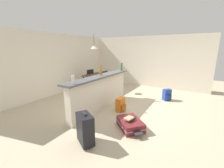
{
  "coord_description": "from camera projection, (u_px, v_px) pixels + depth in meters",
  "views": [
    {
      "loc": [
        -4.18,
        -2.07,
        1.88
      ],
      "look_at": [
        0.28,
        0.55,
        0.63
      ],
      "focal_mm": 23.34,
      "sensor_mm": 36.0,
      "label": 1
    }
  ],
  "objects": [
    {
      "name": "wall_back",
      "position": [
        58.0,
        64.0,
        6.17
      ],
      "size": [
        6.6,
        0.1,
        2.5
      ],
      "primitive_type": "cube",
      "color": "silver",
      "rests_on": "ground_plane"
    },
    {
      "name": "dining_chair_far_side",
      "position": [
        89.0,
        78.0,
        7.04
      ],
      "size": [
        0.46,
        0.46,
        0.93
      ],
      "color": "black",
      "rests_on": "ground_plane"
    },
    {
      "name": "suitcase_flat_maroon",
      "position": [
        130.0,
        124.0,
        3.52
      ],
      "size": [
        0.83,
        0.84,
        0.22
      ],
      "color": "maroon",
      "rests_on": "ground_plane"
    },
    {
      "name": "book_stack",
      "position": [
        130.0,
        118.0,
        3.49
      ],
      "size": [
        0.32,
        0.21,
        0.08
      ],
      "color": "black",
      "rests_on": "suitcase_flat_maroon"
    },
    {
      "name": "bar_countertop",
      "position": [
        101.0,
        76.0,
        4.5
      ],
      "size": [
        2.96,
        0.4,
        0.05
      ],
      "primitive_type": "cube",
      "color": "#4C4C51",
      "rests_on": "partition_half_wall"
    },
    {
      "name": "pendant_lamp",
      "position": [
        94.0,
        47.0,
        6.36
      ],
      "size": [
        0.34,
        0.34,
        0.66
      ],
      "color": "black"
    },
    {
      "name": "bottle_white",
      "position": [
        73.0,
        80.0,
        3.38
      ],
      "size": [
        0.07,
        0.07,
        0.2
      ],
      "primitive_type": "cylinder",
      "color": "silver",
      "rests_on": "bar_countertop"
    },
    {
      "name": "bottle_green",
      "position": [
        122.0,
        67.0,
        5.45
      ],
      "size": [
        0.07,
        0.07,
        0.3
      ],
      "primitive_type": "cylinder",
      "color": "#2D6B38",
      "rests_on": "bar_countertop"
    },
    {
      "name": "backpack_orange",
      "position": [
        121.0,
        105.0,
        4.47
      ],
      "size": [
        0.3,
        0.27,
        0.42
      ],
      "color": "orange",
      "rests_on": "ground_plane"
    },
    {
      "name": "partition_half_wall",
      "position": [
        101.0,
        93.0,
        4.62
      ],
      "size": [
        2.8,
        0.2,
        1.03
      ],
      "primitive_type": "cube",
      "color": "silver",
      "rests_on": "ground_plane"
    },
    {
      "name": "backpack_blue",
      "position": [
        167.0,
        95.0,
        5.44
      ],
      "size": [
        0.34,
        0.34,
        0.42
      ],
      "color": "#233D93",
      "rests_on": "ground_plane"
    },
    {
      "name": "dining_chair_near_partition",
      "position": [
        106.0,
        81.0,
        6.44
      ],
      "size": [
        0.42,
        0.42,
        0.93
      ],
      "color": "black",
      "rests_on": "ground_plane"
    },
    {
      "name": "dining_table",
      "position": [
        96.0,
        76.0,
        6.71
      ],
      "size": [
        1.1,
        0.8,
        0.74
      ],
      "color": "#4C331E",
      "rests_on": "ground_plane"
    },
    {
      "name": "suitcase_upright_black",
      "position": [
        85.0,
        129.0,
        2.9
      ],
      "size": [
        0.43,
        0.5,
        0.67
      ],
      "color": "black",
      "rests_on": "ground_plane"
    },
    {
      "name": "wall_right",
      "position": [
        144.0,
        62.0,
        7.37
      ],
      "size": [
        0.1,
        6.0,
        2.5
      ],
      "primitive_type": "cube",
      "color": "silver",
      "rests_on": "ground_plane"
    },
    {
      "name": "ground_plane",
      "position": [
        122.0,
        106.0,
        4.96
      ],
      "size": [
        13.0,
        13.0,
        0.05
      ],
      "primitive_type": "cube",
      "color": "#BCAD8E"
    },
    {
      "name": "bottle_amber",
      "position": [
        101.0,
        70.0,
        4.51
      ],
      "size": [
        0.07,
        0.07,
        0.29
      ],
      "primitive_type": "cylinder",
      "color": "#9E661E",
      "rests_on": "bar_countertop"
    }
  ]
}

